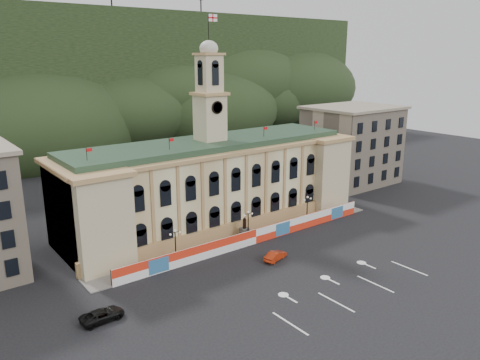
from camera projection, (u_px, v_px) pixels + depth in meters
ground at (323, 276)px, 66.29m from camera, size 260.00×260.00×0.00m
lane_markings at (350, 290)px, 62.46m from camera, size 26.00×10.00×0.02m
hill_ridge at (52, 89)px, 154.74m from camera, size 230.00×80.00×64.00m
city_hall at (212, 182)px, 85.43m from camera, size 56.20×17.60×37.10m
side_building_right at (352, 145)px, 112.84m from camera, size 21.00×17.00×18.60m
hoarding_fence at (256, 236)px, 77.55m from camera, size 50.00×0.44×2.50m
pavement at (245, 238)px, 79.87m from camera, size 56.00×5.50×0.16m
statue at (245, 232)px, 79.78m from camera, size 1.40×1.40×3.72m
lamp_left at (175, 242)px, 70.30m from camera, size 1.96×0.44×5.15m
lamp_center at (248, 223)px, 78.52m from camera, size 1.96×0.44×5.15m
lamp_right at (307, 207)px, 86.75m from camera, size 1.96×0.44×5.15m
red_sedan at (275, 256)px, 71.35m from camera, size 3.67×5.07×1.42m
black_suv at (102, 315)px, 55.05m from camera, size 2.75×5.37×1.45m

